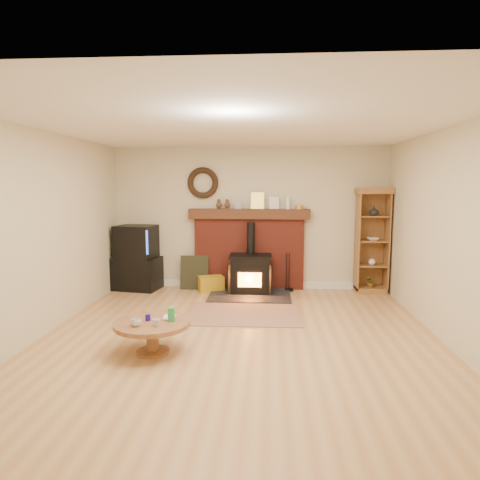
# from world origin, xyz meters

# --- Properties ---
(ground) EXTENTS (5.50, 5.50, 0.00)m
(ground) POSITION_xyz_m (0.00, 0.00, 0.00)
(ground) COLOR #B7824C
(ground) RESTS_ON ground
(room_shell) EXTENTS (5.02, 5.52, 2.61)m
(room_shell) POSITION_xyz_m (-0.02, 0.09, 1.72)
(room_shell) COLOR beige
(room_shell) RESTS_ON ground
(chimney_breast) EXTENTS (2.20, 0.22, 1.78)m
(chimney_breast) POSITION_xyz_m (0.00, 2.67, 0.80)
(chimney_breast) COLOR maroon
(chimney_breast) RESTS_ON ground
(wood_stove) EXTENTS (1.40, 1.00, 1.25)m
(wood_stove) POSITION_xyz_m (0.04, 2.27, 0.33)
(wood_stove) COLOR black
(wood_stove) RESTS_ON ground
(area_rug) EXTENTS (1.70, 1.18, 0.01)m
(area_rug) POSITION_xyz_m (0.00, 1.03, 0.01)
(area_rug) COLOR brown
(area_rug) RESTS_ON ground
(tv_unit) EXTENTS (0.89, 0.69, 1.18)m
(tv_unit) POSITION_xyz_m (-2.06, 2.47, 0.57)
(tv_unit) COLOR black
(tv_unit) RESTS_ON ground
(curio_cabinet) EXTENTS (0.60, 0.43, 1.86)m
(curio_cabinet) POSITION_xyz_m (2.19, 2.55, 0.93)
(curio_cabinet) COLOR brown
(curio_cabinet) RESTS_ON ground
(firelog_box) EXTENTS (0.50, 0.41, 0.27)m
(firelog_box) POSITION_xyz_m (-0.67, 2.40, 0.14)
(firelog_box) COLOR #C3C911
(firelog_box) RESTS_ON ground
(leaning_painting) EXTENTS (0.52, 0.14, 0.62)m
(leaning_painting) POSITION_xyz_m (-1.00, 2.55, 0.31)
(leaning_painting) COLOR black
(leaning_painting) RESTS_ON ground
(fire_tools) EXTENTS (0.16, 0.16, 0.70)m
(fire_tools) POSITION_xyz_m (0.73, 2.50, 0.11)
(fire_tools) COLOR black
(fire_tools) RESTS_ON ground
(coffee_table) EXTENTS (0.87, 0.87, 0.53)m
(coffee_table) POSITION_xyz_m (-0.95, -0.50, 0.30)
(coffee_table) COLOR brown
(coffee_table) RESTS_ON ground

